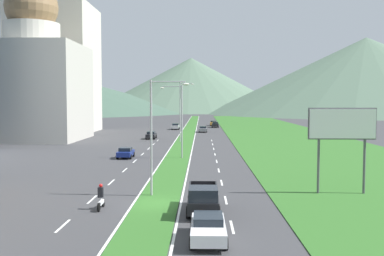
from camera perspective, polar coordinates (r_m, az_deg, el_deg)
name	(u,v)px	position (r m, az deg, el deg)	size (l,w,h in m)	color
ground_plane	(157,204)	(32.88, -4.55, -9.74)	(600.00, 600.00, 0.00)	#38383A
grass_median	(186,137)	(92.19, -0.73, -1.11)	(3.20, 240.00, 0.06)	#2D6023
grass_verge_right	(286,137)	(93.74, 11.96, -1.11)	(24.00, 240.00, 0.06)	#2D6023
lane_dash_left_2	(63,226)	(28.43, -16.29, -11.99)	(0.16, 2.80, 0.01)	silver
lane_dash_left_3	(92,199)	(35.09, -12.73, -8.96)	(0.16, 2.80, 0.01)	silver
lane_dash_left_4	(111,182)	(41.90, -10.34, -6.88)	(0.16, 2.80, 0.01)	silver
lane_dash_left_5	(125,170)	(48.80, -8.65, -5.37)	(0.16, 2.80, 0.01)	silver
lane_dash_left_6	(135,161)	(55.76, -7.38, -4.24)	(0.16, 2.80, 0.01)	silver
lane_dash_left_7	(142,154)	(62.76, -6.39, -3.36)	(0.16, 2.80, 0.01)	silver
lane_dash_left_8	(149,149)	(69.79, -5.60, -2.65)	(0.16, 2.80, 0.01)	silver
lane_dash_left_9	(154,144)	(76.83, -4.96, -2.08)	(0.16, 2.80, 0.01)	silver
lane_dash_left_10	(158,140)	(83.89, -4.43, -1.60)	(0.16, 2.80, 0.01)	silver
lane_dash_right_2	(232,227)	(27.22, 5.17, -12.57)	(0.16, 2.80, 0.01)	silver
lane_dash_right_3	(226,200)	(34.11, 4.36, -9.24)	(0.16, 2.80, 0.01)	silver
lane_dash_right_4	(222,183)	(41.09, 3.83, -7.03)	(0.16, 2.80, 0.01)	silver
lane_dash_right_5	(219,170)	(48.11, 3.46, -5.47)	(0.16, 2.80, 0.01)	silver
lane_dash_right_6	(217,161)	(55.16, 3.19, -4.30)	(0.16, 2.80, 0.01)	silver
lane_dash_right_7	(215,154)	(62.22, 2.98, -3.40)	(0.16, 2.80, 0.01)	silver
lane_dash_right_8	(214,149)	(69.30, 2.81, -2.69)	(0.16, 2.80, 0.01)	silver
lane_dash_right_9	(213,144)	(76.39, 2.67, -2.10)	(0.16, 2.80, 0.01)	silver
lane_dash_right_10	(212,140)	(83.49, 2.55, -1.62)	(0.16, 2.80, 0.01)	silver
edge_line_median_left	(178,137)	(92.28, -1.82, -1.12)	(0.16, 240.00, 0.01)	silver
edge_line_median_right	(195,137)	(92.15, 0.36, -1.12)	(0.16, 240.00, 0.01)	silver
domed_building	(33,78)	(90.25, -19.78, 6.02)	(18.49, 18.49, 30.04)	#B7B2A8
midrise_colored	(56,69)	(110.95, -17.14, 7.23)	(17.87, 17.87, 29.85)	beige
hill_far_left	(18,88)	(299.40, -21.50, 4.83)	(222.70, 222.70, 30.74)	#3D5647
hill_far_center	(191,85)	(308.91, -0.12, 5.61)	(140.02, 140.02, 36.91)	#516B56
hill_far_right	(365,76)	(269.15, 21.43, 6.28)	(179.81, 179.81, 42.78)	#516B56
street_lamp_near	(156,129)	(34.88, -4.72, -0.17)	(3.10, 0.28, 9.17)	#99999E
street_lamp_mid	(180,117)	(57.54, -1.61, 1.48)	(2.93, 0.28, 9.52)	#99999E
street_lamp_far	(181,109)	(80.31, -1.37, 2.52)	(2.60, 0.44, 10.80)	#99999E
billboard_roadside	(342,128)	(37.42, 18.78, -0.02)	(5.44, 0.28, 6.98)	#4C4C51
car_0	(126,153)	(58.86, -8.54, -3.14)	(1.92, 4.04, 1.40)	navy
car_1	(175,126)	(114.94, -2.14, 0.21)	(1.96, 4.39, 1.58)	#B2B2B7
car_2	(203,129)	(105.13, 1.41, -0.14)	(2.00, 4.17, 1.42)	slate
car_3	(215,125)	(123.54, 2.99, 0.44)	(1.92, 4.32, 1.58)	black
car_4	(213,123)	(131.59, 2.75, 0.63)	(2.01, 4.61, 1.55)	#C6842D
car_5	(151,135)	(87.37, -5.27, -0.90)	(1.86, 4.79, 1.47)	black
car_6	(208,227)	(24.48, 2.10, -12.66)	(1.98, 4.52, 1.38)	silver
pickup_truck_0	(203,199)	(29.99, 1.45, -9.11)	(2.18, 5.40, 2.00)	black
motorcycle_rider	(101,199)	(31.76, -11.64, -8.90)	(0.36, 2.00, 1.80)	black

